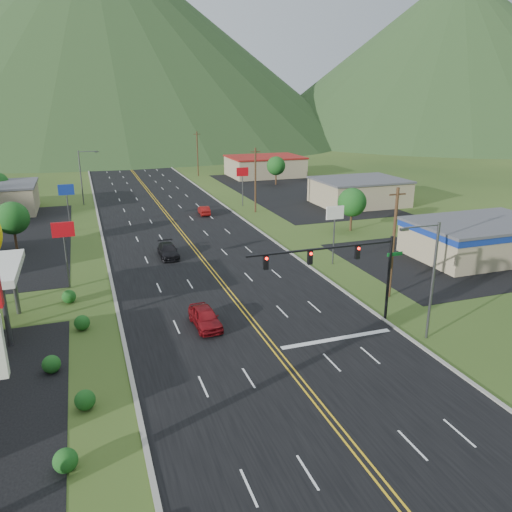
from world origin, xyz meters
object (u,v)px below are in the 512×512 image
object	(u,v)px
traffic_signal	(345,262)
streetlight_west	(83,174)
car_dark_mid	(168,251)
car_red_near	(205,318)
car_red_far	(204,211)
streetlight_east	(430,274)

from	to	relation	value
traffic_signal	streetlight_west	bearing A→B (deg)	107.97
traffic_signal	car_dark_mid	distance (m)	24.86
traffic_signal	car_dark_mid	xyz separation A→B (m)	(-9.95, 22.31, -4.61)
car_red_near	car_red_far	distance (m)	39.63
streetlight_west	car_dark_mid	world-z (taller)	streetlight_west
car_red_near	car_dark_mid	world-z (taller)	car_red_near
streetlight_west	car_red_near	bearing A→B (deg)	-81.51
traffic_signal	streetlight_east	bearing A→B (deg)	-40.39
streetlight_east	car_dark_mid	size ratio (longest dim) A/B	1.81
car_dark_mid	car_red_far	bearing A→B (deg)	66.61
traffic_signal	car_red_far	world-z (taller)	traffic_signal
car_red_near	car_red_far	bearing A→B (deg)	73.75
car_red_far	car_dark_mid	bearing A→B (deg)	69.71
traffic_signal	streetlight_west	world-z (taller)	streetlight_west
streetlight_west	car_dark_mid	size ratio (longest dim) A/B	1.81
streetlight_east	car_red_near	size ratio (longest dim) A/B	1.93
streetlight_west	car_red_near	distance (m)	53.44
car_red_near	traffic_signal	bearing A→B (deg)	-20.70
traffic_signal	car_dark_mid	world-z (taller)	traffic_signal
streetlight_east	car_red_near	distance (m)	17.26
streetlight_east	streetlight_west	size ratio (longest dim) A/B	1.00
car_red_far	streetlight_east	bearing A→B (deg)	101.30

